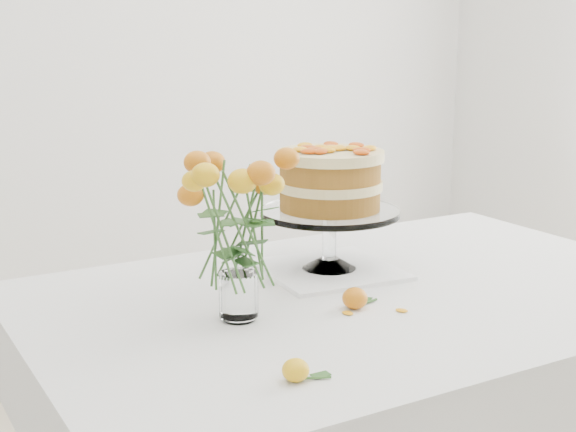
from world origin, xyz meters
The scene contains 8 objects.
table centered at (0.00, 0.00, 0.67)m, with size 1.43×0.93×0.76m.
napkin centered at (0.00, 0.16, 0.76)m, with size 0.29×0.29×0.01m, color white.
cake_stand centered at (0.00, 0.16, 0.95)m, with size 0.31×0.31×0.28m.
rose_vase centered at (-0.32, -0.02, 0.97)m, with size 0.26×0.26×0.37m.
loose_rose_near centered at (-0.36, -0.31, 0.77)m, with size 0.07×0.05×0.04m.
loose_rose_far centered at (-0.09, -0.08, 0.78)m, with size 0.09×0.05×0.04m.
stray_petal_a centered at (-0.12, -0.10, 0.76)m, with size 0.03×0.02×0.00m, color #FFA510.
stray_petal_b centered at (-0.02, -0.14, 0.76)m, with size 0.03×0.02×0.00m, color #FFA510.
Camera 1 is at (-0.95, -1.31, 1.29)m, focal length 50.00 mm.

